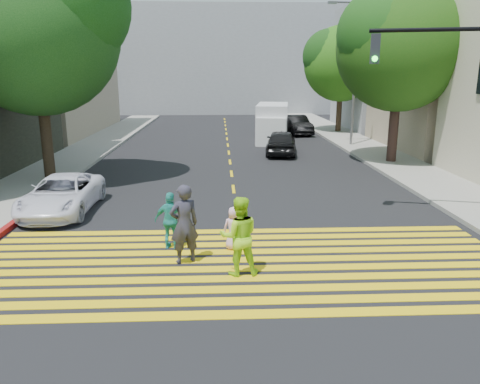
{
  "coord_description": "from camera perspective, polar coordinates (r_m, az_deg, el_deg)",
  "views": [
    {
      "loc": [
        -0.55,
        -9.42,
        4.56
      ],
      "look_at": [
        0.0,
        3.0,
        1.4
      ],
      "focal_mm": 35.0,
      "sensor_mm": 36.0,
      "label": 1
    }
  ],
  "objects": [
    {
      "name": "traffic_signal",
      "position": [
        15.62,
        26.23,
        10.84
      ],
      "size": [
        4.14,
        1.23,
        6.2
      ],
      "rotation": [
        0.0,
        0.0,
        -0.25
      ],
      "color": "black",
      "rests_on": "ground"
    },
    {
      "name": "pedestrian_man",
      "position": [
        11.5,
        -6.83,
        -3.91
      ],
      "size": [
        0.85,
        0.71,
        1.99
      ],
      "primitive_type": "imported",
      "rotation": [
        0.0,
        0.0,
        3.52
      ],
      "color": "#2F2D3B",
      "rests_on": "ground"
    },
    {
      "name": "white_van",
      "position": [
        32.38,
        3.95,
        8.28
      ],
      "size": [
        2.74,
        5.59,
        2.53
      ],
      "rotation": [
        0.0,
        0.0,
        -0.15
      ],
      "color": "silver",
      "rests_on": "ground"
    },
    {
      "name": "ground",
      "position": [
        10.48,
        0.74,
        -11.53
      ],
      "size": [
        120.0,
        120.0,
        0.0
      ],
      "primitive_type": "plane",
      "color": "black"
    },
    {
      "name": "building_left_tan",
      "position": [
        40.48,
        -25.74,
        13.53
      ],
      "size": [
        12.0,
        16.0,
        10.0
      ],
      "primitive_type": "cube",
      "color": "tan",
      "rests_on": "ground"
    },
    {
      "name": "white_sedan",
      "position": [
        16.82,
        -20.9,
        -0.28
      ],
      "size": [
        2.04,
        4.4,
        1.22
      ],
      "primitive_type": "imported",
      "rotation": [
        0.0,
        0.0,
        -0.0
      ],
      "color": "white",
      "rests_on": "ground"
    },
    {
      "name": "tree_right_near",
      "position": [
        25.29,
        19.11,
        17.01
      ],
      "size": [
        7.23,
        6.89,
        9.02
      ],
      "rotation": [
        0.0,
        0.0,
        0.12
      ],
      "color": "#33221C",
      "rests_on": "ground"
    },
    {
      "name": "pedestrian_child",
      "position": [
        12.4,
        -0.76,
        -4.43
      ],
      "size": [
        0.63,
        0.47,
        1.17
      ],
      "primitive_type": "imported",
      "rotation": [
        0.0,
        0.0,
        2.96
      ],
      "color": "#F6BCD9",
      "rests_on": "ground"
    },
    {
      "name": "dark_car_near",
      "position": [
        27.19,
        5.05,
        6.08
      ],
      "size": [
        2.28,
        4.4,
        1.43
      ],
      "primitive_type": "imported",
      "rotation": [
        0.0,
        0.0,
        3.0
      ],
      "color": "black",
      "rests_on": "ground"
    },
    {
      "name": "crosswalk",
      "position": [
        11.64,
        0.38,
        -8.78
      ],
      "size": [
        13.4,
        5.3,
        0.01
      ],
      "color": "yellow",
      "rests_on": "ground"
    },
    {
      "name": "lane_line",
      "position": [
        32.25,
        -1.54,
        6.14
      ],
      "size": [
        0.12,
        34.4,
        0.01
      ],
      "color": "yellow",
      "rests_on": "ground"
    },
    {
      "name": "tree_left",
      "position": [
        21.54,
        -23.49,
        18.46
      ],
      "size": [
        8.87,
        8.56,
        9.72
      ],
      "rotation": [
        0.0,
        0.0,
        -0.33
      ],
      "color": "black",
      "rests_on": "ground"
    },
    {
      "name": "curb_red",
      "position": [
        17.27,
        -24.03,
        -2.04
      ],
      "size": [
        0.2,
        8.0,
        0.16
      ],
      "primitive_type": "cube",
      "color": "maroon",
      "rests_on": "ground"
    },
    {
      "name": "street_lamp",
      "position": [
        30.54,
        13.56,
        14.87
      ],
      "size": [
        2.01,
        0.41,
        8.86
      ],
      "rotation": [
        0.0,
        0.0,
        0.11
      ],
      "color": "gray",
      "rests_on": "ground"
    },
    {
      "name": "sidewalk_left",
      "position": [
        32.72,
        -16.66,
        5.79
      ],
      "size": [
        3.0,
        40.0,
        0.15
      ],
      "primitive_type": "cube",
      "color": "gray",
      "rests_on": "ground"
    },
    {
      "name": "building_right_grey",
      "position": [
        42.38,
        19.6,
        14.07
      ],
      "size": [
        10.0,
        10.0,
        10.0
      ],
      "primitive_type": "cube",
      "color": "gray",
      "rests_on": "ground"
    },
    {
      "name": "building_right_tan",
      "position": [
        32.4,
        26.95,
        13.55
      ],
      "size": [
        10.0,
        10.0,
        10.0
      ],
      "primitive_type": "cube",
      "color": "tan",
      "rests_on": "ground"
    },
    {
      "name": "tree_right_far",
      "position": [
        37.75,
        12.39,
        15.49
      ],
      "size": [
        6.59,
        6.1,
        8.26
      ],
      "rotation": [
        0.0,
        0.0,
        -0.07
      ],
      "color": "black",
      "rests_on": "ground"
    },
    {
      "name": "silver_car",
      "position": [
        38.32,
        3.72,
        8.48
      ],
      "size": [
        2.19,
        5.01,
        1.43
      ],
      "primitive_type": "imported",
      "rotation": [
        0.0,
        0.0,
        3.1
      ],
      "color": "#A8A8A8",
      "rests_on": "ground"
    },
    {
      "name": "pedestrian_extra",
      "position": [
        12.55,
        -8.39,
        -3.47
      ],
      "size": [
        0.96,
        0.55,
        1.54
      ],
      "primitive_type": "imported",
      "rotation": [
        0.0,
        0.0,
        2.94
      ],
      "color": "teal",
      "rests_on": "ground"
    },
    {
      "name": "sidewalk_right",
      "position": [
        26.43,
        17.57,
        3.82
      ],
      "size": [
        3.0,
        60.0,
        0.15
      ],
      "primitive_type": "cube",
      "color": "gray",
      "rests_on": "ground"
    },
    {
      "name": "backdrop_block",
      "position": [
        57.44,
        -2.07,
        15.69
      ],
      "size": [
        30.0,
        8.0,
        12.0
      ],
      "primitive_type": "cube",
      "color": "gray",
      "rests_on": "ground"
    },
    {
      "name": "pedestrian_woman",
      "position": [
        10.77,
        -0.1,
        -5.4
      ],
      "size": [
        0.95,
        0.77,
        1.87
      ],
      "primitive_type": "imported",
      "rotation": [
        0.0,
        0.0,
        3.21
      ],
      "color": "#A6ED1D",
      "rests_on": "ground"
    },
    {
      "name": "dark_car_parked",
      "position": [
        36.51,
        6.88,
        8.13
      ],
      "size": [
        2.11,
        4.55,
        1.44
      ],
      "primitive_type": "imported",
      "rotation": [
        0.0,
        0.0,
        0.14
      ],
      "color": "black",
      "rests_on": "ground"
    }
  ]
}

